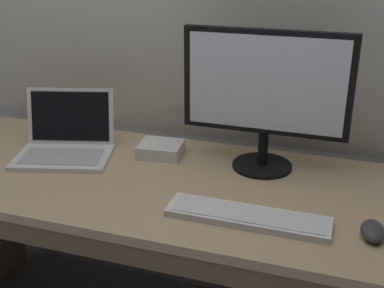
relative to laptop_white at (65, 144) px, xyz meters
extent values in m
cube|color=tan|center=(0.39, -0.07, -0.06)|extent=(1.78, 0.72, 0.03)
cube|color=brown|center=(0.39, -0.41, -0.11)|extent=(1.71, 0.02, 0.07)
cube|color=white|center=(0.01, -0.04, -0.04)|extent=(0.39, 0.31, 0.02)
cube|color=#ACACAC|center=(0.01, -0.05, -0.03)|extent=(0.31, 0.22, 0.00)
cube|color=white|center=(-0.03, 0.09, 0.08)|extent=(0.34, 0.14, 0.21)
cube|color=black|center=(-0.02, 0.09, 0.08)|extent=(0.30, 0.12, 0.18)
cylinder|color=black|center=(0.72, 0.13, -0.04)|extent=(0.21, 0.21, 0.01)
cylinder|color=black|center=(0.72, 0.13, 0.03)|extent=(0.03, 0.03, 0.13)
cube|color=black|center=(0.72, 0.11, 0.27)|extent=(0.56, 0.03, 0.35)
cube|color=silver|center=(0.72, 0.09, 0.27)|extent=(0.52, 0.00, 0.31)
cube|color=white|center=(0.74, -0.24, -0.04)|extent=(0.47, 0.12, 0.02)
cube|color=silver|center=(0.74, -0.24, -0.02)|extent=(0.44, 0.10, 0.00)
ellipsoid|color=#38383D|center=(1.08, -0.22, -0.03)|extent=(0.07, 0.11, 0.04)
cube|color=silver|center=(0.34, 0.11, -0.02)|extent=(0.17, 0.15, 0.05)
camera|label=1|loc=(0.98, -1.46, 0.70)|focal=46.28mm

